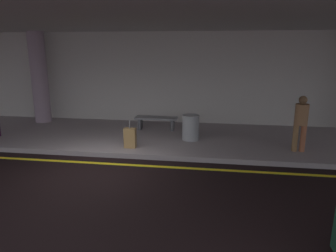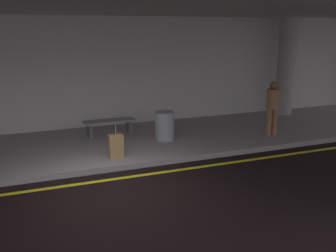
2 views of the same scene
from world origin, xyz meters
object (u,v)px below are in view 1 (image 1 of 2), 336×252
object	(u,v)px
traveler_with_luggage	(301,120)
trash_bin_steel	(191,127)
bench_metal	(156,120)
suitcase_upright_primary	(130,138)
support_column_left_mid	(39,78)

from	to	relation	value
traveler_with_luggage	trash_bin_steel	bearing A→B (deg)	121.91
bench_metal	suitcase_upright_primary	bearing A→B (deg)	-100.14
support_column_left_mid	traveler_with_luggage	bearing A→B (deg)	-14.46
traveler_with_luggage	trash_bin_steel	world-z (taller)	traveler_with_luggage
traveler_with_luggage	suitcase_upright_primary	distance (m)	5.14
trash_bin_steel	traveler_with_luggage	bearing A→B (deg)	-12.51
support_column_left_mid	suitcase_upright_primary	world-z (taller)	support_column_left_mid
support_column_left_mid	suitcase_upright_primary	size ratio (longest dim) A/B	4.06
traveler_with_luggage	trash_bin_steel	size ratio (longest dim) A/B	1.98
suitcase_upright_primary	bench_metal	world-z (taller)	suitcase_upright_primary
bench_metal	trash_bin_steel	distance (m)	1.79
traveler_with_luggage	support_column_left_mid	bearing A→B (deg)	119.96
suitcase_upright_primary	trash_bin_steel	xyz separation A→B (m)	(1.79, 1.13, 0.11)
support_column_left_mid	bench_metal	distance (m)	5.20
traveler_with_luggage	bench_metal	size ratio (longest dim) A/B	1.05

